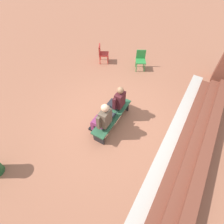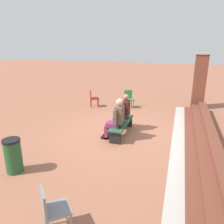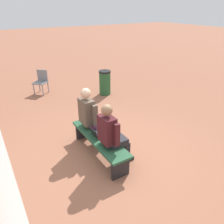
{
  "view_description": "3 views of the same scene",
  "coord_description": "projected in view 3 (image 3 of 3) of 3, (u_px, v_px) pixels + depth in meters",
  "views": [
    {
      "loc": [
        3.12,
        1.83,
        4.75
      ],
      "look_at": [
        0.34,
        0.18,
        0.97
      ],
      "focal_mm": 28.0,
      "sensor_mm": 36.0,
      "label": 1
    },
    {
      "loc": [
        6.89,
        1.83,
        3.02
      ],
      "look_at": [
        0.54,
        -0.17,
        0.93
      ],
      "focal_mm": 35.0,
      "sensor_mm": 36.0,
      "label": 2
    },
    {
      "loc": [
        -3.33,
        1.83,
        2.92
      ],
      "look_at": [
        0.14,
        -0.32,
        0.91
      ],
      "focal_mm": 35.0,
      "sensor_mm": 36.0,
      "label": 3
    }
  ],
  "objects": [
    {
      "name": "person_student",
      "position": [
        112.0,
        134.0,
        4.15
      ],
      "size": [
        0.54,
        0.68,
        1.34
      ],
      "color": "#232328",
      "rests_on": "ground"
    },
    {
      "name": "laptop",
      "position": [
        97.0,
        134.0,
        4.55
      ],
      "size": [
        0.32,
        0.29,
        0.21
      ],
      "color": "black",
      "rests_on": "bench"
    },
    {
      "name": "person_adult",
      "position": [
        92.0,
        115.0,
        4.8
      ],
      "size": [
        0.57,
        0.72,
        1.38
      ],
      "color": "#7F2D5B",
      "rests_on": "ground"
    },
    {
      "name": "plastic_chair_mid_courtyard",
      "position": [
        41.0,
        80.0,
        7.84
      ],
      "size": [
        0.59,
        0.59,
        0.84
      ],
      "color": "gray",
      "rests_on": "ground"
    },
    {
      "name": "bench",
      "position": [
        99.0,
        141.0,
        4.58
      ],
      "size": [
        1.8,
        0.44,
        0.45
      ],
      "color": "#285638",
      "rests_on": "ground"
    },
    {
      "name": "ground_plane",
      "position": [
        103.0,
        156.0,
        4.69
      ],
      "size": [
        60.0,
        60.0,
        0.0
      ],
      "primitive_type": "plane",
      "color": "#9E6047"
    },
    {
      "name": "concrete_strip",
      "position": [
        5.0,
        189.0,
        3.84
      ],
      "size": [
        8.27,
        0.4,
        0.01
      ],
      "primitive_type": "cube",
      "color": "#B7B2A8",
      "rests_on": "ground"
    },
    {
      "name": "litter_bin",
      "position": [
        105.0,
        83.0,
        7.77
      ],
      "size": [
        0.42,
        0.42,
        0.86
      ],
      "color": "#23562D",
      "rests_on": "ground"
    }
  ]
}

